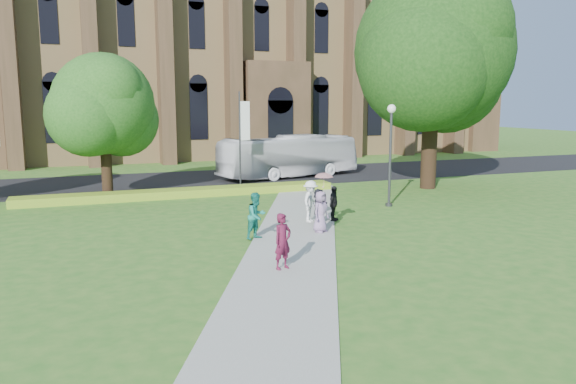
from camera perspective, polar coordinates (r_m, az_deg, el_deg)
name	(u,v)px	position (r m, az deg, el deg)	size (l,w,h in m)	color
ground	(303,250)	(20.66, 1.55, -5.89)	(160.00, 160.00, 0.00)	#2E6A1F
road	(194,180)	(39.55, -9.56, 1.24)	(160.00, 10.00, 0.02)	black
footpath	(293,243)	(21.55, 0.53, -5.20)	(3.20, 30.00, 0.04)	#B2B2A8
flower_hedge	(183,193)	(32.54, -10.65, -0.10)	(18.00, 1.40, 0.45)	#C6D52A
cathedral	(247,28)	(61.26, -4.14, 16.26)	(52.60, 18.25, 28.00)	brown
streetlamp	(391,143)	(29.24, 10.38, 4.94)	(0.44, 0.44, 5.24)	#38383D
large_tree	(433,52)	(36.07, 14.52, 13.63)	(9.60, 9.60, 13.20)	#332114
street_tree_1	(103,104)	(32.98, -18.24, 8.45)	(5.60, 5.60, 8.05)	#332114
banner_pole_0	(242,134)	(35.08, -4.74, 5.89)	(0.70, 0.10, 6.00)	#38383D
tour_coach	(289,156)	(40.20, 0.12, 3.65)	(2.51, 10.74, 2.99)	white
pedestrian_0	(283,241)	(18.01, -0.55, -5.03)	(0.66, 0.44, 1.82)	#54132D
pedestrian_1	(257,216)	(21.94, -3.22, -2.43)	(0.90, 0.70, 1.85)	#187C6B
pedestrian_2	(311,201)	(25.11, 2.31, -0.94)	(1.20, 0.69, 1.86)	white
pedestrian_3	(334,203)	(25.39, 4.66, -1.16)	(0.93, 0.39, 1.58)	black
pedestrian_4	(321,212)	(23.13, 3.33, -2.01)	(0.83, 0.54, 1.71)	#90739E
pedestrian_5	(319,207)	(24.58, 3.14, -1.48)	(1.47, 0.47, 1.59)	#292932
parasol	(324,183)	(23.09, 3.66, 0.95)	(0.75, 0.75, 0.66)	#E29F9F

